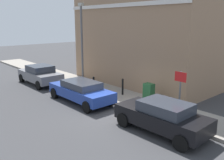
{
  "coord_description": "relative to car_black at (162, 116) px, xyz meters",
  "views": [
    {
      "loc": [
        -8.2,
        -8.88,
        4.64
      ],
      "look_at": [
        1.35,
        1.88,
        1.2
      ],
      "focal_mm": 39.57,
      "sensor_mm": 36.0,
      "label": 1
    }
  ],
  "objects": [
    {
      "name": "ground",
      "position": [
        0.12,
        2.98,
        -0.74
      ],
      "size": [
        80.0,
        80.0,
        0.0
      ],
      "primitive_type": "plane",
      "color": "#38383A"
    },
    {
      "name": "bollard_far_kerb",
      "position": [
        1.22,
        6.36,
        -0.03
      ],
      "size": [
        0.14,
        0.14,
        1.04
      ],
      "color": "black",
      "rests_on": "sidewalk"
    },
    {
      "name": "sidewalk",
      "position": [
        2.15,
        8.98,
        -0.66
      ],
      "size": [
        2.35,
        30.0,
        0.15
      ],
      "primitive_type": "cube",
      "color": "gray",
      "rests_on": "ground"
    },
    {
      "name": "corner_building",
      "position": [
        6.53,
        6.24,
        4.11
      ],
      "size": [
        6.52,
        10.52,
        9.7
      ],
      "color": "#937256",
      "rests_on": "ground"
    },
    {
      "name": "street_sign",
      "position": [
        1.43,
        0.14,
        0.92
      ],
      "size": [
        0.08,
        0.6,
        2.3
      ],
      "color": "#59595B",
      "rests_on": "sidewalk"
    },
    {
      "name": "car_black",
      "position": [
        0.0,
        0.0,
        0.0
      ],
      "size": [
        1.86,
        4.09,
        1.39
      ],
      "rotation": [
        0.0,
        0.0,
        1.59
      ],
      "color": "black",
      "rests_on": "ground"
    },
    {
      "name": "car_blue",
      "position": [
        -0.25,
        5.66,
        -0.04
      ],
      "size": [
        1.81,
        4.5,
        1.27
      ],
      "rotation": [
        0.0,
        0.0,
        1.57
      ],
      "color": "navy",
      "rests_on": "ground"
    },
    {
      "name": "lamppost",
      "position": [
        2.09,
        8.8,
        2.57
      ],
      "size": [
        0.2,
        0.44,
        5.72
      ],
      "color": "#59595B",
      "rests_on": "sidewalk"
    },
    {
      "name": "car_grey",
      "position": [
        -0.09,
        11.26,
        0.0
      ],
      "size": [
        1.91,
        4.06,
        1.42
      ],
      "rotation": [
        0.0,
        0.0,
        1.57
      ],
      "color": "slate",
      "rests_on": "ground"
    },
    {
      "name": "utility_cabinet",
      "position": [
        2.16,
        2.56,
        -0.06
      ],
      "size": [
        0.46,
        0.61,
        1.15
      ],
      "color": "#1E4C28",
      "rests_on": "sidewalk"
    },
    {
      "name": "bollard_near_cabinet",
      "position": [
        2.26,
        4.75,
        -0.03
      ],
      "size": [
        0.14,
        0.14,
        1.04
      ],
      "color": "black",
      "rests_on": "sidewalk"
    }
  ]
}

